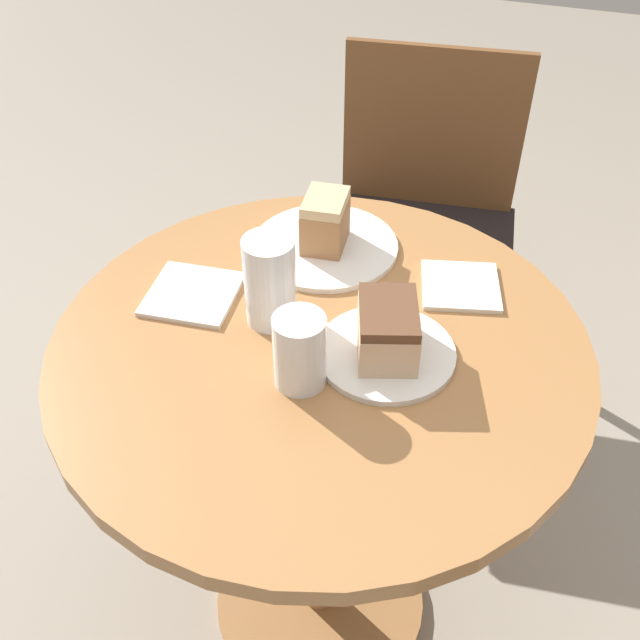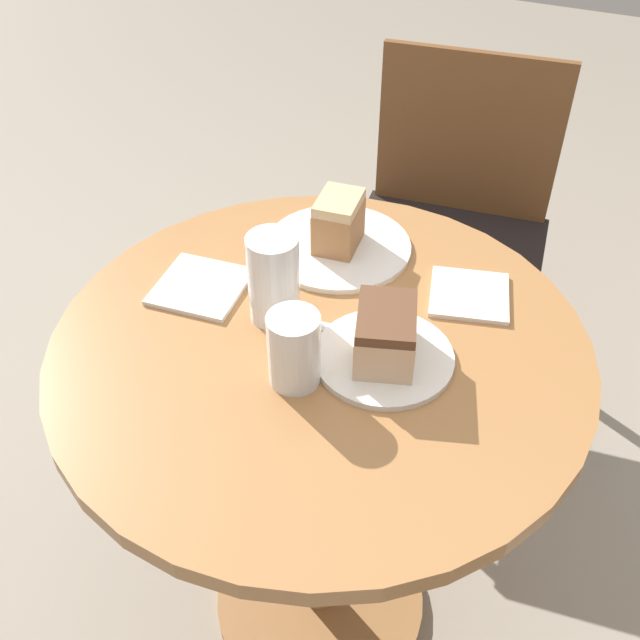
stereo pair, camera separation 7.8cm
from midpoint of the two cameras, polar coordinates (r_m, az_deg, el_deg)
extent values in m
plane|color=gray|center=(1.72, -1.38, -20.67)|extent=(8.00, 8.00, 0.00)
cylinder|color=#9E6B3D|center=(1.71, -1.39, -20.47)|extent=(0.44, 0.44, 0.03)
cylinder|color=#9E6B3D|center=(1.40, -1.64, -13.30)|extent=(0.07, 0.07, 0.71)
cylinder|color=#9E6B3D|center=(1.12, -1.99, -2.18)|extent=(0.80, 0.80, 0.03)
cylinder|color=brown|center=(1.86, -1.80, -3.43)|extent=(0.04, 0.04, 0.43)
cylinder|color=brown|center=(1.83, 11.24, -5.35)|extent=(0.04, 0.04, 0.43)
cylinder|color=brown|center=(2.16, 0.80, 4.15)|extent=(0.04, 0.04, 0.43)
cylinder|color=brown|center=(2.14, 11.97, 2.61)|extent=(0.04, 0.04, 0.43)
cube|color=black|center=(1.84, 6.03, 5.15)|extent=(0.51, 0.51, 0.03)
cube|color=brown|center=(1.91, 7.41, 14.23)|extent=(0.44, 0.07, 0.41)
cylinder|color=silver|center=(1.08, 2.93, -2.71)|extent=(0.20, 0.20, 0.01)
cylinder|color=silver|center=(1.28, -1.35, 5.61)|extent=(0.25, 0.25, 0.01)
cube|color=beige|center=(1.05, 3.00, -1.26)|extent=(0.11, 0.13, 0.06)
cube|color=brown|center=(1.03, 3.07, 0.39)|extent=(0.11, 0.13, 0.02)
cube|color=#9E6B42|center=(1.26, -1.38, 7.15)|extent=(0.08, 0.10, 0.07)
cube|color=tan|center=(1.24, -1.42, 8.92)|extent=(0.08, 0.10, 0.02)
cylinder|color=beige|center=(1.12, -5.76, 1.73)|extent=(0.07, 0.07, 0.08)
cylinder|color=white|center=(1.10, -5.86, 2.91)|extent=(0.08, 0.08, 0.14)
cylinder|color=silver|center=(1.02, -3.92, -2.89)|extent=(0.06, 0.06, 0.09)
cylinder|color=white|center=(1.01, -3.95, -2.39)|extent=(0.07, 0.07, 0.11)
cube|color=silver|center=(1.21, -11.53, 1.91)|extent=(0.15, 0.15, 0.01)
cube|color=silver|center=(1.13, -2.81, -0.43)|extent=(0.19, 0.03, 0.00)
cube|color=silver|center=(1.21, 8.87, 2.52)|extent=(0.15, 0.15, 0.01)
camera|label=1|loc=(0.04, -92.06, -1.81)|focal=42.00mm
camera|label=2|loc=(0.04, 87.94, 1.81)|focal=42.00mm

